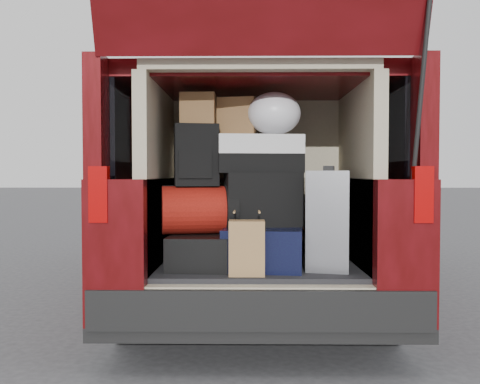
# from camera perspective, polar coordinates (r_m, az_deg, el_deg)

# --- Properties ---
(ground) EXTENTS (80.00, 80.00, 0.00)m
(ground) POSITION_cam_1_polar(r_m,az_deg,el_deg) (3.23, 2.08, -18.42)
(ground) COLOR #38383B
(ground) RESTS_ON ground
(minivan) EXTENTS (1.90, 5.35, 2.77)m
(minivan) POSITION_cam_1_polar(r_m,az_deg,el_deg) (4.89, 1.57, -0.54)
(minivan) COLOR black
(minivan) RESTS_ON ground
(load_floor) EXTENTS (1.24, 1.05, 0.55)m
(load_floor) POSITION_cam_1_polar(r_m,az_deg,el_deg) (3.41, 1.97, -12.46)
(load_floor) COLOR black
(load_floor) RESTS_ON ground
(black_hardshell) EXTENTS (0.40, 0.53, 0.20)m
(black_hardshell) POSITION_cam_1_polar(r_m,az_deg,el_deg) (3.20, -4.33, -6.54)
(black_hardshell) COLOR black
(black_hardshell) RESTS_ON load_floor
(navy_hardshell) EXTENTS (0.53, 0.63, 0.25)m
(navy_hardshell) POSITION_cam_1_polar(r_m,az_deg,el_deg) (3.21, 2.75, -6.10)
(navy_hardshell) COLOR black
(navy_hardshell) RESTS_ON load_floor
(silver_roller) EXTENTS (0.33, 0.44, 0.60)m
(silver_roller) POSITION_cam_1_polar(r_m,az_deg,el_deg) (3.18, 9.92, -3.05)
(silver_roller) COLOR silver
(silver_roller) RESTS_ON load_floor
(kraft_bag) EXTENTS (0.20, 0.13, 0.31)m
(kraft_bag) POSITION_cam_1_polar(r_m,az_deg,el_deg) (2.91, 0.77, -6.29)
(kraft_bag) COLOR #A6774B
(kraft_bag) RESTS_ON load_floor
(red_duffel) EXTENTS (0.51, 0.38, 0.30)m
(red_duffel) POSITION_cam_1_polar(r_m,az_deg,el_deg) (3.19, -4.62, -2.02)
(red_duffel) COLOR maroon
(red_duffel) RESTS_ON black_hardshell
(black_soft_case) EXTENTS (0.50, 0.35, 0.34)m
(black_soft_case) POSITION_cam_1_polar(r_m,az_deg,el_deg) (3.22, 2.53, -0.82)
(black_soft_case) COLOR black
(black_soft_case) RESTS_ON navy_hardshell
(backpack) EXTENTS (0.30, 0.21, 0.39)m
(backpack) POSITION_cam_1_polar(r_m,az_deg,el_deg) (3.20, -4.92, 4.13)
(backpack) COLOR black
(backpack) RESTS_ON red_duffel
(twotone_duffel) EXTENTS (0.56, 0.33, 0.24)m
(twotone_duffel) POSITION_cam_1_polar(r_m,az_deg,el_deg) (3.24, 2.20, 4.27)
(twotone_duffel) COLOR silver
(twotone_duffel) RESTS_ON black_soft_case
(grocery_sack_lower) EXTENTS (0.22, 0.18, 0.19)m
(grocery_sack_lower) POSITION_cam_1_polar(r_m,az_deg,el_deg) (3.25, -4.70, 9.23)
(grocery_sack_lower) COLOR brown
(grocery_sack_lower) RESTS_ON backpack
(grocery_sack_upper) EXTENTS (0.27, 0.24, 0.24)m
(grocery_sack_upper) POSITION_cam_1_polar(r_m,az_deg,el_deg) (3.32, -0.19, 8.36)
(grocery_sack_upper) COLOR brown
(grocery_sack_upper) RESTS_ON twotone_duffel
(plastic_bag_center) EXTENTS (0.37, 0.35, 0.27)m
(plastic_bag_center) POSITION_cam_1_polar(r_m,az_deg,el_deg) (3.24, 3.85, 8.77)
(plastic_bag_center) COLOR white
(plastic_bag_center) RESTS_ON twotone_duffel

